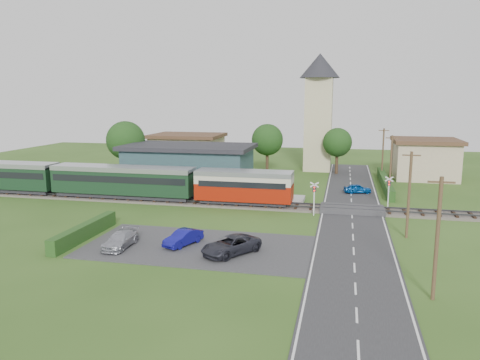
% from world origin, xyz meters
% --- Properties ---
extents(ground, '(120.00, 120.00, 0.00)m').
position_xyz_m(ground, '(0.00, 0.00, 0.00)').
color(ground, '#2D4C19').
extents(railway_track, '(76.00, 3.20, 0.49)m').
position_xyz_m(railway_track, '(0.00, 2.00, 0.11)').
color(railway_track, '#4C443D').
rests_on(railway_track, ground).
extents(road, '(6.00, 70.00, 0.05)m').
position_xyz_m(road, '(10.00, 0.00, 0.03)').
color(road, '#28282B').
rests_on(road, ground).
extents(car_park, '(17.00, 9.00, 0.08)m').
position_xyz_m(car_park, '(-1.50, -12.00, 0.04)').
color(car_park, '#333335').
rests_on(car_park, ground).
extents(crossing_deck, '(6.20, 3.40, 0.45)m').
position_xyz_m(crossing_deck, '(10.00, 2.00, 0.23)').
color(crossing_deck, '#333335').
rests_on(crossing_deck, ground).
extents(platform, '(30.00, 3.00, 0.45)m').
position_xyz_m(platform, '(-10.00, 5.20, 0.23)').
color(platform, gray).
rests_on(platform, ground).
extents(equipment_hut, '(2.30, 2.30, 2.55)m').
position_xyz_m(equipment_hut, '(-18.00, 5.20, 1.75)').
color(equipment_hut, '#C4B88E').
rests_on(equipment_hut, platform).
extents(station_building, '(16.00, 9.00, 5.30)m').
position_xyz_m(station_building, '(-10.00, 10.99, 2.69)').
color(station_building, '#2B4145').
rests_on(station_building, ground).
extents(train, '(43.20, 2.90, 3.40)m').
position_xyz_m(train, '(-17.72, 2.00, 2.18)').
color(train, '#232328').
rests_on(train, ground).
extents(church_tower, '(6.00, 6.00, 17.60)m').
position_xyz_m(church_tower, '(5.00, 28.00, 10.23)').
color(church_tower, '#C4B88E').
rests_on(church_tower, ground).
extents(house_west, '(10.80, 8.80, 5.50)m').
position_xyz_m(house_west, '(-15.00, 25.00, 2.79)').
color(house_west, tan).
rests_on(house_west, ground).
extents(house_east, '(8.80, 8.80, 5.50)m').
position_xyz_m(house_east, '(20.00, 24.00, 2.80)').
color(house_east, tan).
rests_on(house_east, ground).
extents(hedge_carpark, '(0.80, 9.00, 1.20)m').
position_xyz_m(hedge_carpark, '(-11.00, -12.00, 0.60)').
color(hedge_carpark, '#193814').
rests_on(hedge_carpark, ground).
extents(hedge_roadside, '(0.80, 18.00, 1.20)m').
position_xyz_m(hedge_roadside, '(14.20, 16.00, 0.60)').
color(hedge_roadside, '#193814').
rests_on(hedge_roadside, ground).
extents(hedge_station, '(22.00, 0.80, 1.30)m').
position_xyz_m(hedge_station, '(-10.00, 15.50, 0.65)').
color(hedge_station, '#193814').
rests_on(hedge_station, ground).
extents(tree_a, '(5.20, 5.20, 8.00)m').
position_xyz_m(tree_a, '(-20.00, 14.00, 5.38)').
color(tree_a, '#332316').
rests_on(tree_a, ground).
extents(tree_b, '(4.60, 4.60, 7.34)m').
position_xyz_m(tree_b, '(-2.00, 23.00, 5.02)').
color(tree_b, '#332316').
rests_on(tree_b, ground).
extents(tree_c, '(4.20, 4.20, 6.78)m').
position_xyz_m(tree_c, '(8.00, 25.00, 4.65)').
color(tree_c, '#332316').
rests_on(tree_c, ground).
extents(utility_pole_a, '(1.40, 0.22, 7.00)m').
position_xyz_m(utility_pole_a, '(14.20, -18.00, 3.63)').
color(utility_pole_a, '#473321').
rests_on(utility_pole_a, ground).
extents(utility_pole_b, '(1.40, 0.22, 7.00)m').
position_xyz_m(utility_pole_b, '(14.20, -6.00, 3.63)').
color(utility_pole_b, '#473321').
rests_on(utility_pole_b, ground).
extents(utility_pole_c, '(1.40, 0.22, 7.00)m').
position_xyz_m(utility_pole_c, '(14.20, 10.00, 3.63)').
color(utility_pole_c, '#473321').
rests_on(utility_pole_c, ground).
extents(utility_pole_d, '(1.40, 0.22, 7.00)m').
position_xyz_m(utility_pole_d, '(14.20, 22.00, 3.63)').
color(utility_pole_d, '#473321').
rests_on(utility_pole_d, ground).
extents(crossing_signal_near, '(0.84, 0.28, 3.28)m').
position_xyz_m(crossing_signal_near, '(6.40, -0.41, 2.14)').
color(crossing_signal_near, silver).
rests_on(crossing_signal_near, ground).
extents(crossing_signal_far, '(0.84, 0.28, 3.28)m').
position_xyz_m(crossing_signal_far, '(13.60, 4.39, 2.14)').
color(crossing_signal_far, silver).
rests_on(crossing_signal_far, ground).
extents(streetlamp_west, '(0.30, 0.30, 5.15)m').
position_xyz_m(streetlamp_west, '(-22.00, 20.00, 3.04)').
color(streetlamp_west, '#3F3F47').
rests_on(streetlamp_west, ground).
extents(streetlamp_east, '(0.30, 0.30, 5.15)m').
position_xyz_m(streetlamp_east, '(16.00, 27.00, 3.04)').
color(streetlamp_east, '#3F3F47').
rests_on(streetlamp_east, ground).
extents(car_on_road, '(3.37, 1.97, 1.08)m').
position_xyz_m(car_on_road, '(10.72, 11.13, 0.59)').
color(car_on_road, '#084599').
rests_on(car_on_road, road).
extents(car_park_blue, '(2.43, 3.70, 1.15)m').
position_xyz_m(car_park_blue, '(-2.68, -11.97, 0.66)').
color(car_park_blue, navy).
rests_on(car_park_blue, car_park).
extents(car_park_silver, '(1.63, 3.96, 1.15)m').
position_xyz_m(car_park_silver, '(-7.11, -13.49, 0.65)').
color(car_park_silver, '#9A9BA5').
rests_on(car_park_silver, car_park).
extents(car_park_dark, '(4.36, 5.01, 1.28)m').
position_xyz_m(car_park_dark, '(1.35, -13.17, 0.72)').
color(car_park_dark, '#25252F').
rests_on(car_park_dark, car_park).
extents(pedestrian_near, '(0.65, 0.55, 1.50)m').
position_xyz_m(pedestrian_near, '(-4.60, 5.15, 1.20)').
color(pedestrian_near, gray).
rests_on(pedestrian_near, platform).
extents(pedestrian_far, '(0.80, 0.94, 1.69)m').
position_xyz_m(pedestrian_far, '(-17.59, 4.75, 1.30)').
color(pedestrian_far, gray).
rests_on(pedestrian_far, platform).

